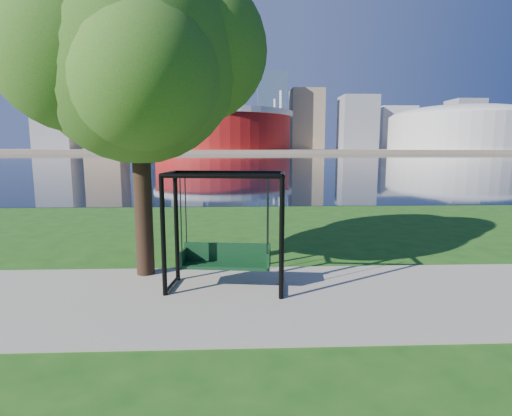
{
  "coord_description": "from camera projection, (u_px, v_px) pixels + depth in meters",
  "views": [
    {
      "loc": [
        -0.24,
        -8.05,
        2.95
      ],
      "look_at": [
        0.1,
        0.0,
        1.74
      ],
      "focal_mm": 28.0,
      "sensor_mm": 36.0,
      "label": 1
    }
  ],
  "objects": [
    {
      "name": "skyline",
      "position": [
        234.0,
        106.0,
        318.44
      ],
      "size": [
        392.0,
        66.0,
        96.5
      ],
      "color": "gray",
      "rests_on": "far_bank"
    },
    {
      "name": "arena",
      "position": [
        460.0,
        127.0,
        243.76
      ],
      "size": [
        84.0,
        84.0,
        26.56
      ],
      "color": "beige",
      "rests_on": "far_bank"
    },
    {
      "name": "far_bank",
      "position": [
        240.0,
        151.0,
        310.58
      ],
      "size": [
        900.0,
        228.0,
        2.0
      ],
      "primitive_type": "cube",
      "color": "#937F60",
      "rests_on": "ground"
    },
    {
      "name": "stadium",
      "position": [
        223.0,
        129.0,
        238.05
      ],
      "size": [
        83.0,
        83.0,
        32.0
      ],
      "color": "maroon",
      "rests_on": "far_bank"
    },
    {
      "name": "path",
      "position": [
        252.0,
        298.0,
        7.91
      ],
      "size": [
        120.0,
        4.0,
        0.03
      ],
      "primitive_type": "cube",
      "color": "#9E937F",
      "rests_on": "ground"
    },
    {
      "name": "swing",
      "position": [
        226.0,
        234.0,
        8.24
      ],
      "size": [
        2.53,
        1.33,
        2.48
      ],
      "rotation": [
        0.0,
        0.0,
        -0.12
      ],
      "color": "black",
      "rests_on": "ground"
    },
    {
      "name": "river",
      "position": [
        240.0,
        159.0,
        109.18
      ],
      "size": [
        900.0,
        180.0,
        0.02
      ],
      "primitive_type": "cube",
      "color": "black",
      "rests_on": "ground"
    },
    {
      "name": "ground",
      "position": [
        251.0,
        290.0,
        8.4
      ],
      "size": [
        900.0,
        900.0,
        0.0
      ],
      "primitive_type": "plane",
      "color": "#1E5114",
      "rests_on": "ground"
    },
    {
      "name": "park_tree",
      "position": [
        135.0,
        55.0,
        8.7
      ],
      "size": [
        5.75,
        5.2,
        7.15
      ],
      "color": "black",
      "rests_on": "ground"
    }
  ]
}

